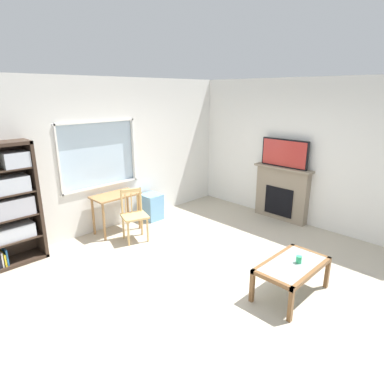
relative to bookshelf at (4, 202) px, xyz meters
name	(u,v)px	position (x,y,z in m)	size (l,w,h in m)	color
ground	(209,268)	(2.02, -2.20, -0.99)	(6.18, 5.88, 0.02)	#B2A893
wall_back_with_window	(116,154)	(2.06, 0.24, 0.40)	(5.18, 0.15, 2.77)	silver
wall_right	(303,153)	(4.67, -2.20, 0.40)	(0.12, 5.08, 2.77)	silver
bookshelf	(4,202)	(0.00, 0.00, 0.00)	(0.90, 0.38, 1.85)	#38281E
desk_under_window	(116,201)	(1.78, -0.11, -0.39)	(0.85, 0.47, 0.72)	#A37547
wooden_chair	(134,215)	(1.81, -0.62, -0.52)	(0.53, 0.51, 0.90)	tan
plastic_drawer_unit	(151,207)	(2.62, -0.06, -0.72)	(0.35, 0.40, 0.53)	#72ADDB
fireplace	(282,193)	(4.51, -1.91, -0.43)	(0.26, 1.20, 1.09)	gray
tv	(284,153)	(4.50, -1.91, 0.38)	(0.06, 0.98, 0.55)	black
coffee_table	(292,268)	(2.26, -3.39, -0.61)	(1.01, 0.58, 0.44)	#8C9E99
sippy_cup	(299,259)	(2.33, -3.44, -0.50)	(0.07, 0.07, 0.09)	#33B770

